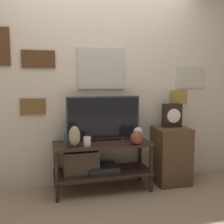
% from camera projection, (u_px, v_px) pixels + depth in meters
% --- Properties ---
extents(ground_plane, '(12.00, 12.00, 0.00)m').
position_uv_depth(ground_plane, '(108.00, 199.00, 2.94)').
color(ground_plane, '#997F60').
extents(wall_back, '(6.40, 0.08, 2.70)m').
position_uv_depth(wall_back, '(97.00, 78.00, 3.29)').
color(wall_back, beige).
rests_on(wall_back, ground_plane).
extents(media_console, '(1.16, 0.45, 0.59)m').
position_uv_depth(media_console, '(94.00, 161.00, 3.13)').
color(media_console, black).
rests_on(media_console, ground_plane).
extents(television, '(0.90, 0.05, 0.55)m').
position_uv_depth(television, '(104.00, 118.00, 3.19)').
color(television, '#333338').
rests_on(television, media_console).
extents(vase_slim_bronze, '(0.09, 0.09, 0.18)m').
position_uv_depth(vase_slim_bronze, '(66.00, 138.00, 2.99)').
color(vase_slim_bronze, '#2D4251').
rests_on(vase_slim_bronze, media_console).
extents(vase_round_glass, '(0.15, 0.15, 0.15)m').
position_uv_depth(vase_round_glass, '(137.00, 138.00, 3.03)').
color(vase_round_glass, brown).
rests_on(vase_round_glass, media_console).
extents(vase_urn_stoneware, '(0.13, 0.10, 0.23)m').
position_uv_depth(vase_urn_stoneware, '(75.00, 136.00, 2.92)').
color(vase_urn_stoneware, tan).
rests_on(vase_urn_stoneware, media_console).
extents(candle_jar, '(0.09, 0.09, 0.10)m').
position_uv_depth(candle_jar, '(87.00, 141.00, 2.96)').
color(candle_jar, silver).
rests_on(candle_jar, media_console).
extents(decorative_bust, '(0.12, 0.12, 0.17)m').
position_uv_depth(decorative_bust, '(138.00, 133.00, 3.20)').
color(decorative_bust, beige).
rests_on(decorative_bust, media_console).
extents(side_table, '(0.42, 0.41, 0.73)m').
position_uv_depth(side_table, '(171.00, 155.00, 3.39)').
color(side_table, '#513823').
rests_on(side_table, ground_plane).
extents(mantel_clock, '(0.24, 0.11, 0.30)m').
position_uv_depth(mantel_clock, '(172.00, 115.00, 3.38)').
color(mantel_clock, black).
rests_on(mantel_clock, side_table).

